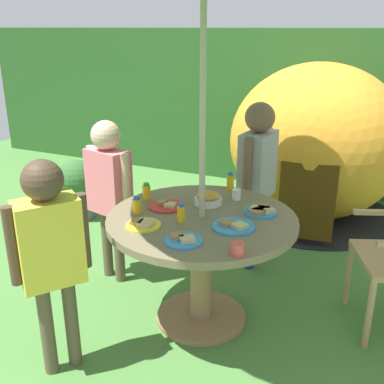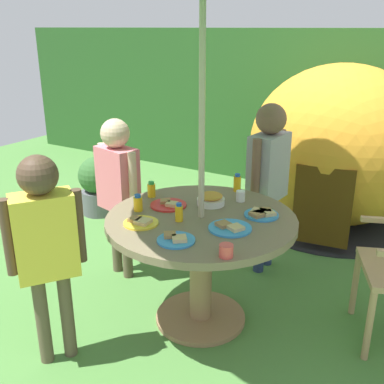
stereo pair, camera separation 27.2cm
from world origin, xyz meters
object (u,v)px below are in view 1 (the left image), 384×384
plate_near_left (234,226)px  juice_bottle_mid_left (181,213)px  juice_bottle_center_back (230,182)px  dome_tent (316,143)px  cup_far (236,194)px  snack_bowl (208,198)px  juice_bottle_near_right (146,191)px  child_in_grey_shirt (258,165)px  juice_bottle_center_front (137,205)px  cup_near (237,249)px  plate_mid_right (166,205)px  garden_table (202,241)px  child_in_pink_shirt (109,182)px  child_in_yellow_shirt (50,243)px  plate_back_edge (143,224)px  plate_far_left (183,240)px  potted_plant (77,188)px  plate_far_right (261,211)px

plate_near_left → juice_bottle_mid_left: bearing=-170.8°
plate_near_left → juice_bottle_center_back: size_ratio=1.96×
dome_tent → cup_far: bearing=-103.6°
dome_tent → snack_bowl: bearing=-107.1°
dome_tent → juice_bottle_near_right: 2.10m
child_in_grey_shirt → juice_bottle_mid_left: size_ratio=11.51×
juice_bottle_center_front → juice_bottle_center_back: bearing=60.1°
juice_bottle_center_front → cup_near: juice_bottle_center_front is taller
juice_bottle_center_front → cup_far: size_ratio=1.50×
plate_mid_right → juice_bottle_near_right: 0.21m
garden_table → juice_bottle_center_front: 0.45m
garden_table → child_in_pink_shirt: 0.86m
plate_near_left → cup_far: 0.45m
child_in_yellow_shirt → plate_near_left: (0.74, 0.66, -0.04)m
child_in_yellow_shirt → plate_near_left: 1.00m
child_in_yellow_shirt → snack_bowl: child_in_yellow_shirt is taller
plate_back_edge → plate_mid_right: size_ratio=0.88×
plate_near_left → plate_far_left: size_ratio=1.20×
snack_bowl → plate_far_left: 0.57m
plate_mid_right → cup_far: (0.36, 0.31, 0.03)m
juice_bottle_center_back → dome_tent: bearing=79.4°
snack_bowl → juice_bottle_mid_left: bearing=-95.8°
plate_far_left → juice_bottle_center_front: (-0.43, 0.24, 0.04)m
potted_plant → juice_bottle_center_front: bearing=-39.1°
juice_bottle_near_right → cup_near: juice_bottle_near_right is taller
garden_table → plate_far_left: plate_far_left is taller
plate_mid_right → cup_far: cup_far is taller
child_in_pink_shirt → juice_bottle_near_right: (0.35, -0.07, 0.00)m
child_in_yellow_shirt → cup_near: bearing=-32.3°
potted_plant → plate_far_left: size_ratio=2.88×
child_in_grey_shirt → plate_mid_right: bearing=-18.0°
garden_table → plate_far_right: (0.30, 0.20, 0.18)m
plate_far_left → juice_bottle_mid_left: juice_bottle_mid_left is taller
plate_near_left → plate_far_right: (0.08, 0.27, 0.00)m
juice_bottle_center_front → juice_bottle_near_right: bearing=107.0°
cup_near → garden_table: bearing=133.8°
juice_bottle_near_right → plate_near_left: bearing=-16.0°
plate_near_left → juice_bottle_near_right: size_ratio=2.31×
potted_plant → juice_bottle_near_right: 1.67m
plate_near_left → plate_mid_right: 0.51m
plate_mid_right → juice_bottle_mid_left: 0.25m
cup_near → cup_far: 0.77m
garden_table → dome_tent: bearing=82.4°
potted_plant → juice_bottle_center_front: (1.41, -1.14, 0.47)m
snack_bowl → cup_near: bearing=-55.0°
dome_tent → plate_far_right: bearing=-96.6°
child_in_yellow_shirt → child_in_grey_shirt: bearing=14.4°
juice_bottle_mid_left → cup_near: size_ratio=1.57×
juice_bottle_near_right → juice_bottle_mid_left: size_ratio=0.95×
plate_mid_right → juice_bottle_mid_left: juice_bottle_mid_left is taller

